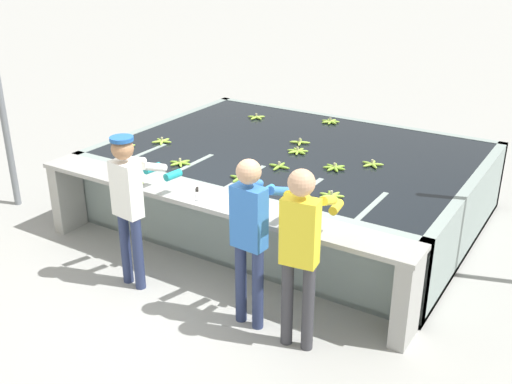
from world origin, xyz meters
TOP-DOWN VIEW (x-y plane):
  - ground_plane at (0.00, 0.00)m, footprint 80.00×80.00m
  - wash_tank at (0.00, 2.14)m, footprint 4.64×3.42m
  - work_ledge at (0.00, 0.23)m, footprint 4.64×0.45m
  - worker_0 at (-0.57, -0.35)m, footprint 0.46×0.74m
  - worker_1 at (0.87, -0.28)m, footprint 0.44×0.73m
  - worker_2 at (1.41, -0.34)m, footprint 0.46×0.74m
  - banana_bunch_floating_0 at (-0.04, 2.36)m, footprint 0.27×0.27m
  - banana_bunch_floating_1 at (-0.12, 3.46)m, footprint 0.28×0.28m
  - banana_bunch_floating_2 at (1.10, 2.08)m, footprint 0.27×0.27m
  - banana_bunch_floating_3 at (0.76, 1.73)m, footprint 0.28×0.28m
  - banana_bunch_floating_4 at (1.10, 0.94)m, footprint 0.28×0.28m
  - banana_bunch_floating_5 at (-0.01, 0.85)m, footprint 0.28×0.28m
  - banana_bunch_floating_6 at (-1.18, 3.08)m, footprint 0.28×0.27m
  - banana_bunch_floating_7 at (0.18, 1.42)m, footprint 0.28×0.28m
  - banana_bunch_floating_8 at (-0.90, 0.88)m, footprint 0.28×0.28m
  - banana_bunch_floating_9 at (-1.63, 1.41)m, footprint 0.28×0.27m
  - banana_bunch_floating_10 at (0.11, 2.02)m, footprint 0.28×0.28m
  - banana_bunch_floating_11 at (-1.88, 0.98)m, footprint 0.27×0.28m
  - banana_bunch_ledge_0 at (-0.96, 0.12)m, footprint 0.28×0.28m
  - knife_0 at (-0.18, 0.28)m, footprint 0.23×0.30m
  - knife_1 at (1.14, 0.21)m, footprint 0.15×0.34m

SIDE VIEW (x-z plane):
  - ground_plane at x=0.00m, z-range 0.00..0.00m
  - wash_tank at x=0.00m, z-range -0.01..0.92m
  - work_ledge at x=0.00m, z-range 0.20..1.13m
  - knife_0 at x=-0.18m, z-range 0.93..0.95m
  - knife_1 at x=1.14m, z-range 0.93..0.95m
  - banana_bunch_floating_1 at x=-0.12m, z-range 0.91..0.98m
  - banana_bunch_floating_3 at x=0.76m, z-range 0.91..0.98m
  - banana_bunch_floating_4 at x=1.10m, z-range 0.91..0.98m
  - banana_bunch_floating_10 at x=0.11m, z-range 0.91..0.98m
  - banana_bunch_floating_8 at x=-0.90m, z-range 0.91..0.98m
  - banana_bunch_floating_2 at x=1.10m, z-range 0.91..0.98m
  - banana_bunch_floating_6 at x=-1.18m, z-range 0.91..0.98m
  - banana_bunch_floating_9 at x=-1.63m, z-range 0.91..0.98m
  - banana_bunch_floating_11 at x=-1.88m, z-range 0.91..0.98m
  - banana_bunch_floating_0 at x=-0.04m, z-range 0.91..0.98m
  - banana_bunch_floating_5 at x=-0.01m, z-range 0.91..0.98m
  - banana_bunch_floating_7 at x=0.18m, z-range 0.91..0.98m
  - banana_bunch_ledge_0 at x=-0.96m, z-range 0.91..0.99m
  - worker_0 at x=-0.57m, z-range 0.18..1.85m
  - worker_1 at x=0.87m, z-range 0.17..1.87m
  - worker_2 at x=1.41m, z-range 0.18..1.92m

